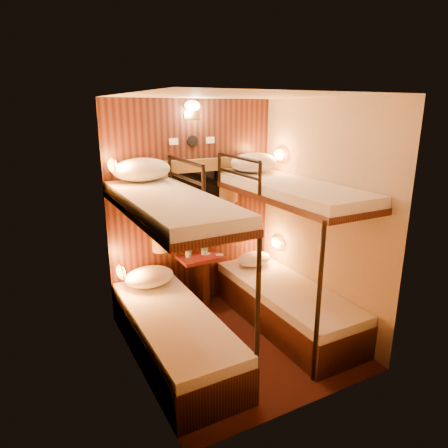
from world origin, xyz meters
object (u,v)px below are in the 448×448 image
bunk_left (173,303)px  bunk_right (286,277)px  table (201,275)px  bottle_right (204,245)px  bottle_left (188,248)px

bunk_left → bunk_right: 1.30m
table → bottle_right: bearing=18.3°
bottle_left → bunk_left: bearing=-122.0°
bottle_left → bottle_right: (0.19, -0.03, 0.00)m
bunk_left → bunk_right: same height
bottle_left → bottle_right: 0.19m
bunk_left → bottle_left: bunk_left is taller
bunk_right → bunk_left: bearing=180.0°
bunk_right → bottle_right: bearing=126.5°
bottle_right → table: bearing=-161.7°
bunk_right → bottle_right: (-0.59, 0.80, 0.21)m
bunk_right → bottle_left: 1.15m
bunk_right → table: size_ratio=2.90×
bunk_left → table: bunk_left is taller
table → bottle_left: bearing=161.9°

